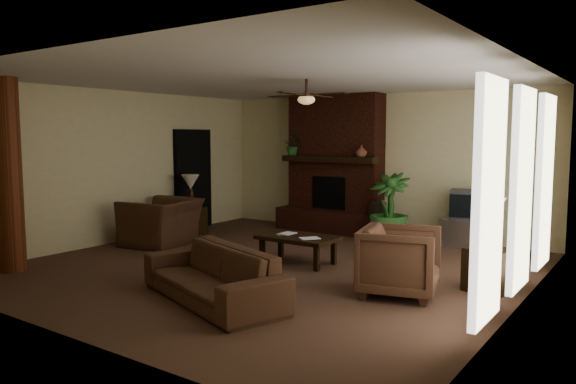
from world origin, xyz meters
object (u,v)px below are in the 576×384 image
Objects in this scene: lamp_right at (491,213)px; lamp_left at (191,184)px; tv_stand at (466,233)px; sofa at (212,266)px; coffee_table at (298,240)px; floor_vase at (377,216)px; armchair_right at (400,258)px; armchair_left at (161,214)px; floor_plant at (389,224)px; side_table_left at (190,220)px; log_column at (9,176)px; ottoman at (398,246)px; side_table_right at (490,270)px.

lamp_left is at bearing 172.94° from lamp_right.
sofa is at bearing -107.70° from tv_stand.
coffee_table is 2.59m from floor_vase.
tv_stand is at bearing 92.26° from sofa.
armchair_left is at bearing 69.44° from armchair_right.
floor_plant is at bearing 12.31° from armchair_right.
floor_plant is at bearing 105.89° from sofa.
floor_plant is 3.97m from lamp_left.
lamp_left and lamp_right have the same top height.
armchair_left reaches higher than side_table_left.
ottoman is (4.28, 4.00, -1.20)m from log_column.
armchair_right reaches higher than coffee_table.
side_table_right reaches higher than tv_stand.
ottoman is (-0.85, 1.91, -0.27)m from armchair_right.
coffee_table is 2.00× the size of ottoman.
ottoman is at bearing 97.18° from armchair_left.
tv_stand is (0.62, 1.55, 0.05)m from ottoman.
armchair_right is at bearing -135.76° from lamp_right.
floor_vase is 1.40× the size of side_table_left.
armchair_left is 1.33× the size of armchair_right.
side_table_left is (-3.43, 3.06, -0.15)m from sofa.
log_column is 1.28× the size of sofa.
side_table_left is 0.73m from lamp_left.
ottoman is 4.33m from side_table_left.
floor_vase reaches higher than ottoman.
floor_vase is at bearing 58.81° from log_column.
floor_vase is at bearing 110.92° from sofa.
armchair_left is 1.05× the size of coffee_table.
lamp_right is at bearing -7.06° from lamp_left.
sofa is 4.78m from floor_vase.
tv_stand is (1.76, 2.77, -0.12)m from coffee_table.
side_table_right is at bearing 60.53° from sofa.
lamp_left is at bearing 58.54° from armchair_right.
side_table_right is (5.73, 0.28, -0.28)m from armchair_left.
armchair_right is 1.58× the size of ottoman.
coffee_table is (3.15, 2.78, -1.03)m from log_column.
side_table_left is at bearing 58.74° from armchair_right.
tv_stand is at bearing 48.53° from log_column.
side_table_right is (2.75, -2.48, -0.16)m from floor_vase.
side_table_right is (6.01, 2.89, -1.12)m from log_column.
tv_stand is at bearing 22.85° from floor_plant.
coffee_table is (-0.24, 2.19, -0.06)m from sofa.
floor_plant is 2.36× the size of side_table_left.
side_table_left is 6.09m from side_table_right.
lamp_right reaches higher than ottoman.
floor_vase is 1.40× the size of side_table_right.
side_table_right is (0.88, 0.80, -0.20)m from armchair_right.
lamp_left is 1.00× the size of lamp_right.
armchair_right reaches higher than side_table_right.
armchair_left is 2.29× the size of side_table_left.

